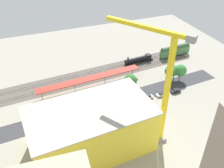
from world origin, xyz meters
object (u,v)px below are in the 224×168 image
passenger_coach (175,50)px  parked_car_3 (133,101)px  parked_car_0 (176,91)px  street_tree_4 (130,81)px  platform_canopy_near (90,78)px  street_tree_2 (180,70)px  box_truck_0 (47,122)px  parked_car_1 (161,94)px  street_tree_1 (175,71)px  traffic_light (119,99)px  construction_building (91,130)px  parked_car_7 (70,116)px  tower_crane (161,81)px  street_tree_0 (170,71)px  parked_car_4 (120,103)px  locomotive (139,60)px  parked_car_2 (148,97)px  parked_car_5 (103,109)px  street_tree_3 (124,84)px  parked_car_6 (89,113)px

passenger_coach → parked_car_3: size_ratio=3.80×
parked_car_0 → street_tree_4: street_tree_4 is taller
platform_canopy_near → street_tree_2: street_tree_2 is taller
box_truck_0 → parked_car_1: bearing=-179.0°
street_tree_1 → traffic_light: street_tree_1 is taller
street_tree_2 → construction_building: bearing=25.7°
parked_car_0 → box_truck_0: bearing=0.7°
street_tree_1 → parked_car_7: bearing=9.3°
parked_car_0 → traffic_light: bearing=1.2°
tower_crane → street_tree_0: (-24.36, -28.99, -18.75)m
tower_crane → street_tree_2: 44.98m
passenger_coach → parked_car_1: bearing=49.1°
platform_canopy_near → passenger_coach: (-53.20, -11.66, -0.90)m
tower_crane → parked_car_4: bearing=-78.3°
box_truck_0 → street_tree_0: 60.26m
locomotive → parked_car_1: size_ratio=3.51×
street_tree_4 → parked_car_0: bearing=155.5°
platform_canopy_near → parked_car_0: (-34.33, 18.71, -3.41)m
parked_car_3 → street_tree_2: 29.42m
tower_crane → traffic_light: (5.44, -19.65, -20.10)m
locomotive → street_tree_0: (-5.21, 21.62, 3.86)m
passenger_coach → street_tree_2: bearing=62.1°
locomotive → tower_crane: tower_crane is taller
street_tree_4 → traffic_light: 12.93m
street_tree_0 → parked_car_3: bearing=20.4°
passenger_coach → parked_car_0: (18.86, 30.37, -2.51)m
parked_car_7 → box_truck_0: box_truck_0 is taller
parked_car_2 → parked_car_5: 20.63m
parked_car_1 → parked_car_3: 13.68m
tower_crane → street_tree_3: tower_crane is taller
traffic_light → tower_crane: bearing=105.5°
parked_car_6 → street_tree_4: (-21.93, -8.49, 4.76)m
platform_canopy_near → parked_car_4: 19.58m
parked_car_7 → parked_car_6: bearing=175.4°
parked_car_3 → street_tree_4: bearing=-104.7°
parked_car_0 → parked_car_1: parked_car_0 is taller
locomotive → street_tree_1: size_ratio=2.20×
passenger_coach → parked_car_3: 50.00m
parked_car_6 → street_tree_2: bearing=-170.5°
street_tree_3 → parked_car_7: bearing=15.5°
platform_canopy_near → construction_building: (10.26, 35.48, 3.97)m
parked_car_4 → parked_car_0: bearing=177.9°
construction_building → street_tree_4: 36.27m
parked_car_4 → parked_car_6: 13.93m
construction_building → street_tree_0: (-46.56, -25.53, -2.55)m
passenger_coach → box_truck_0: size_ratio=1.89×
parked_car_7 → street_tree_3: street_tree_3 is taller
passenger_coach → parked_car_4: size_ratio=3.94×
parked_car_4 → box_truck_0: size_ratio=0.48×
parked_car_0 → parked_car_4: (26.79, -0.97, -0.04)m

